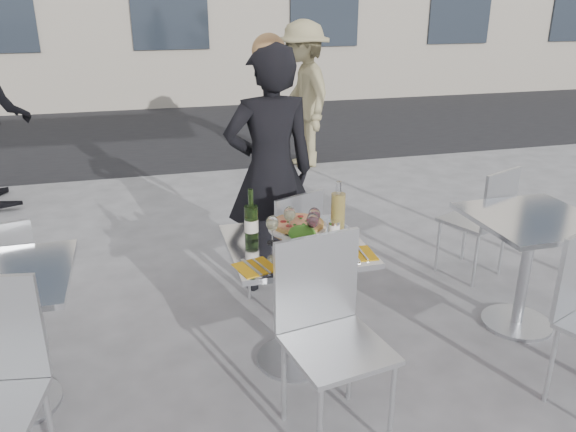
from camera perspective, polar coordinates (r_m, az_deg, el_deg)
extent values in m
plane|color=slate|center=(3.40, 0.68, -14.40)|extent=(80.00, 80.00, 0.00)
cube|color=black|center=(9.40, -10.28, 8.68)|extent=(24.00, 5.00, 0.00)
cylinder|color=#B7BABF|center=(3.39, 0.68, -14.24)|extent=(0.44, 0.44, 0.02)
cylinder|color=#B7BABF|center=(3.20, 0.71, -9.00)|extent=(0.07, 0.07, 0.72)
cube|color=silver|center=(3.03, 0.74, -3.02)|extent=(0.72, 0.72, 0.03)
cylinder|color=#B7BABF|center=(3.39, -25.75, -16.74)|extent=(0.44, 0.44, 0.02)
cylinder|color=#B7BABF|center=(3.19, -26.78, -11.59)|extent=(0.07, 0.07, 0.72)
cylinder|color=#B7BABF|center=(4.00, 22.16, -9.97)|extent=(0.44, 0.44, 0.02)
cylinder|color=#B7BABF|center=(3.84, 22.89, -5.36)|extent=(0.07, 0.07, 0.72)
cube|color=silver|center=(3.70, 23.68, -0.28)|extent=(0.72, 0.72, 0.03)
cylinder|color=silver|center=(4.09, -0.23, -4.50)|extent=(0.02, 0.02, 0.41)
cylinder|color=silver|center=(3.92, -4.01, -5.76)|extent=(0.02, 0.02, 0.41)
cylinder|color=silver|center=(3.87, 2.74, -6.14)|extent=(0.02, 0.02, 0.41)
cylinder|color=silver|center=(3.69, -1.14, -7.57)|extent=(0.02, 0.02, 0.41)
cube|color=silver|center=(3.80, -0.67, -3.10)|extent=(0.50, 0.50, 0.02)
cube|color=silver|center=(3.58, 1.16, -0.92)|extent=(0.36, 0.17, 0.41)
cylinder|color=silver|center=(2.60, 3.25, -20.91)|extent=(0.02, 0.02, 0.47)
cylinder|color=silver|center=(2.76, 10.50, -18.41)|extent=(0.02, 0.02, 0.47)
cylinder|color=silver|center=(2.86, -0.43, -16.38)|extent=(0.02, 0.02, 0.47)
cylinder|color=silver|center=(3.00, 6.30, -14.44)|extent=(0.02, 0.02, 0.47)
cube|color=silver|center=(2.65, 5.08, -13.31)|extent=(0.51, 0.51, 0.03)
cube|color=silver|center=(2.69, 2.92, -6.55)|extent=(0.43, 0.10, 0.47)
cylinder|color=silver|center=(4.01, -24.26, -7.13)|extent=(0.02, 0.02, 0.40)
cylinder|color=silver|center=(3.72, -23.73, -9.27)|extent=(0.02, 0.02, 0.40)
cube|color=silver|center=(3.77, -26.91, -5.78)|extent=(0.46, 0.46, 0.02)
cylinder|color=silver|center=(2.79, -22.88, -19.43)|extent=(0.03, 0.03, 0.47)
cylinder|color=silver|center=(4.71, 17.49, -1.89)|extent=(0.02, 0.02, 0.42)
cylinder|color=silver|center=(4.46, 14.98, -2.95)|extent=(0.02, 0.02, 0.42)
cylinder|color=silver|center=(4.55, 20.90, -3.16)|extent=(0.02, 0.02, 0.42)
cylinder|color=silver|center=(4.29, 18.49, -4.35)|extent=(0.02, 0.02, 0.42)
cube|color=silver|center=(4.42, 18.28, -0.47)|extent=(0.51, 0.51, 0.02)
cube|color=silver|center=(4.25, 20.77, 1.57)|extent=(0.37, 0.17, 0.42)
cylinder|color=silver|center=(3.27, 25.16, -13.55)|extent=(0.02, 0.02, 0.45)
imported|color=black|center=(3.87, -1.81, 4.46)|extent=(0.64, 0.42, 1.73)
imported|color=#968A61|center=(7.00, 1.55, 12.15)|extent=(0.72, 1.18, 1.76)
cylinder|color=#E1B357|center=(2.86, 2.62, -4.03)|extent=(0.32, 0.32, 0.02)
cylinder|color=tan|center=(2.86, 2.62, -3.85)|extent=(0.28, 0.28, 0.00)
cylinder|color=white|center=(3.23, 0.99, -1.03)|extent=(0.34, 0.34, 0.01)
cylinder|color=#E1B357|center=(3.22, 0.99, -0.78)|extent=(0.30, 0.30, 0.02)
cylinder|color=tan|center=(3.22, 1.00, -0.62)|extent=(0.27, 0.27, 0.00)
cylinder|color=white|center=(3.05, 1.44, -2.45)|extent=(0.22, 0.22, 0.01)
ellipsoid|color=#216A1A|center=(3.03, 1.44, -1.77)|extent=(0.15, 0.15, 0.08)
sphere|color=#B21914|center=(3.06, 2.06, -1.38)|extent=(0.03, 0.03, 0.03)
cylinder|color=#2C4B1C|center=(3.02, -3.75, -0.79)|extent=(0.07, 0.07, 0.20)
cone|color=#2C4B1C|center=(2.98, -3.79, 0.99)|extent=(0.07, 0.07, 0.03)
cylinder|color=#2C4B1C|center=(2.97, -3.81, 1.81)|extent=(0.03, 0.03, 0.10)
cylinder|color=silver|center=(3.02, -3.74, -0.96)|extent=(0.08, 0.08, 0.07)
cylinder|color=#CCB457|center=(3.16, 5.10, 0.39)|extent=(0.08, 0.08, 0.22)
cylinder|color=white|center=(3.11, 5.18, 2.80)|extent=(0.03, 0.03, 0.08)
cylinder|color=white|center=(3.06, 4.67, -1.61)|extent=(0.06, 0.06, 0.09)
cylinder|color=silver|center=(3.04, 4.70, -0.69)|extent=(0.06, 0.06, 0.02)
cylinder|color=white|center=(3.02, -1.59, -2.71)|extent=(0.06, 0.06, 0.00)
cylinder|color=white|center=(3.01, -1.60, -1.96)|extent=(0.01, 0.01, 0.09)
ellipsoid|color=white|center=(2.98, -1.61, -0.72)|extent=(0.07, 0.07, 0.08)
ellipsoid|color=beige|center=(2.98, -1.61, -0.90)|extent=(0.05, 0.05, 0.05)
cylinder|color=white|center=(3.15, 0.16, -1.69)|extent=(0.06, 0.06, 0.00)
cylinder|color=white|center=(3.14, 0.16, -0.97)|extent=(0.01, 0.01, 0.09)
ellipsoid|color=white|center=(3.11, 0.16, 0.23)|extent=(0.07, 0.07, 0.08)
ellipsoid|color=beige|center=(3.11, 0.16, 0.06)|extent=(0.05, 0.05, 0.05)
cylinder|color=white|center=(3.06, 2.47, -2.42)|extent=(0.06, 0.06, 0.00)
cylinder|color=white|center=(3.04, 2.49, -1.68)|extent=(0.01, 0.01, 0.09)
ellipsoid|color=white|center=(3.02, 2.51, -0.45)|extent=(0.07, 0.07, 0.08)
ellipsoid|color=#410911|center=(3.02, 2.51, -0.63)|extent=(0.05, 0.05, 0.05)
cylinder|color=white|center=(3.14, 2.65, -1.81)|extent=(0.06, 0.06, 0.00)
cylinder|color=white|center=(3.12, 2.66, -1.08)|extent=(0.01, 0.01, 0.09)
ellipsoid|color=white|center=(3.10, 2.69, 0.12)|extent=(0.07, 0.07, 0.08)
ellipsoid|color=#410911|center=(3.10, 2.68, -0.05)|extent=(0.05, 0.05, 0.05)
cube|color=gold|center=(2.76, -3.35, -5.21)|extent=(0.22, 0.22, 0.00)
cube|color=#B7BABF|center=(2.75, -3.76, -5.18)|extent=(0.07, 0.20, 0.00)
cube|color=#B7BABF|center=(2.76, -2.74, -5.06)|extent=(0.06, 0.18, 0.00)
cube|color=gold|center=(2.91, 6.99, -3.84)|extent=(0.19, 0.19, 0.00)
cube|color=#B7BABF|center=(2.91, 6.63, -3.81)|extent=(0.03, 0.20, 0.00)
cube|color=#B7BABF|center=(2.92, 7.54, -3.70)|extent=(0.02, 0.18, 0.00)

